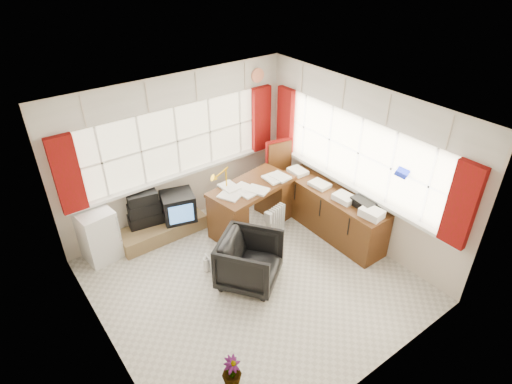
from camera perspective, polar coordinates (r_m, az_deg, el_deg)
ground at (r=6.25m, az=-0.54°, el=-11.77°), size 4.00×4.00×0.00m
room_walls at (r=5.32m, az=-0.63°, el=-0.03°), size 4.00×4.00×4.00m
window_back at (r=7.05m, az=-9.96°, el=2.88°), size 3.70×0.12×3.60m
window_right at (r=6.77m, az=12.82°, el=1.21°), size 0.12×3.70×3.60m
curtains at (r=6.47m, az=1.17°, el=5.72°), size 3.83×3.83×1.15m
overhead_cabinets at (r=6.24m, az=1.35°, el=12.60°), size 3.98×3.98×0.48m
desk at (r=6.99m, az=-0.56°, el=-1.60°), size 1.51×0.92×0.86m
desk_lamp at (r=6.59m, az=-4.03°, el=2.54°), size 0.16×0.14×0.39m
task_chair at (r=7.54m, az=3.41°, el=2.73°), size 0.59×0.61×1.20m
office_chair at (r=6.00m, az=-0.85°, el=-9.16°), size 1.12×1.12×0.74m
radiator at (r=6.94m, az=2.63°, el=-4.28°), size 0.38×0.21×0.53m
credenza at (r=7.03m, az=9.92°, el=-2.52°), size 0.50×2.00×0.85m
file_tray at (r=6.57m, az=14.33°, el=-1.42°), size 0.32×0.39×0.12m
tv_bench at (r=7.13m, az=-12.40°, el=-4.91°), size 1.40×0.50×0.25m
crt_tv at (r=7.00m, az=-10.32°, el=-1.89°), size 0.61×0.58×0.46m
hifi_stack at (r=7.00m, az=-14.76°, el=-2.11°), size 0.59×0.43×0.57m
mini_fridge at (r=6.81m, az=-20.27°, el=-5.40°), size 0.54×0.54×0.82m
spray_bottle_a at (r=6.35m, az=-6.63°, el=-9.27°), size 0.13×0.14×0.31m
spray_bottle_b at (r=6.74m, az=-4.48°, el=-6.86°), size 0.10×0.10×0.21m
flower_vase at (r=5.05m, az=-3.25°, el=-22.87°), size 0.29×0.29×0.40m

